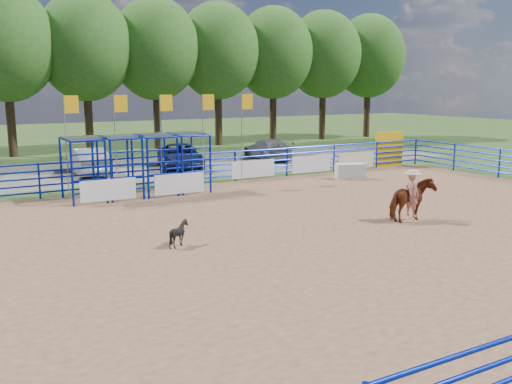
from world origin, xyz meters
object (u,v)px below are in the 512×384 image
car_b (88,161)px  calf (179,233)px  car_c (180,157)px  car_d (268,149)px  announcer_table (350,171)px  horse_and_rider (412,196)px

car_b → calf: bearing=88.1°
calf → car_b: car_b is taller
car_b → car_c: 5.04m
car_c → car_d: size_ratio=1.10×
car_b → car_d: (11.40, 0.82, -0.06)m
calf → car_d: 20.07m
car_c → announcer_table: bearing=-35.3°
car_b → car_c: bearing=178.7°
announcer_table → horse_and_rider: 9.08m
car_b → car_c: size_ratio=0.87×
car_d → calf: bearing=59.0°
calf → car_c: (6.09, 14.61, 0.30)m
horse_and_rider → car_b: (-6.96, 16.02, -0.17)m
car_c → car_d: 6.47m
horse_and_rider → car_b: size_ratio=0.58×
calf → car_b: 14.96m
car_c → car_d: bearing=26.7°
horse_and_rider → car_c: bearing=97.0°
car_b → car_d: bearing=-173.8°
horse_and_rider → car_b: 17.47m
car_d → car_b: bearing=11.4°
car_b → car_c: (5.03, -0.31, -0.03)m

